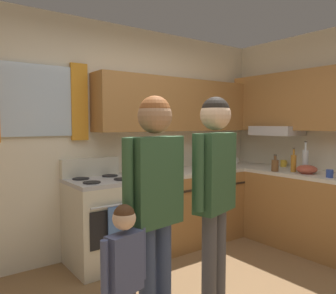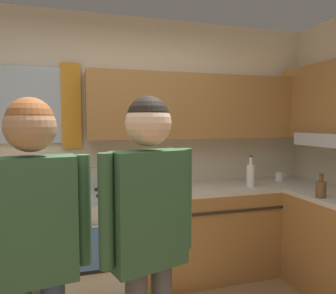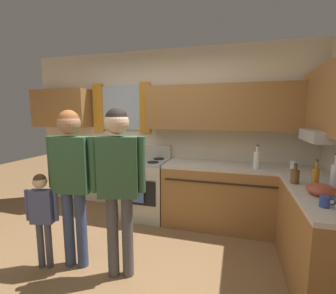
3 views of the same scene
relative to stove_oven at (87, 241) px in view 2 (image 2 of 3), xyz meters
name	(u,v)px [view 2 (image 2 of 3)]	position (x,y,z in m)	size (l,w,h in m)	color
back_wall_unit	(109,131)	(0.24, 0.28, 0.99)	(4.60, 0.42, 2.60)	beige
kitchen_counter_run	(273,238)	(1.70, -0.38, -0.02)	(2.12, 1.96, 0.90)	#9E6B38
stove_oven	(87,241)	(0.00, 0.00, 0.00)	(0.65, 0.67, 1.10)	beige
bottle_squat_brown	(321,189)	(1.93, -0.71, 0.51)	(0.08, 0.08, 0.21)	brown
bottle_milk_white	(250,175)	(1.60, -0.13, 0.55)	(0.08, 0.08, 0.31)	white
mug_ceramic_white	(279,176)	(2.08, 0.06, 0.48)	(0.13, 0.08, 0.09)	white
adult_holding_child	(34,234)	(-0.26, -1.37, 0.57)	(0.51, 0.22, 1.65)	#38476B
adult_in_plaid	(149,221)	(0.27, -1.38, 0.58)	(0.50, 0.26, 1.67)	#4C4C51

